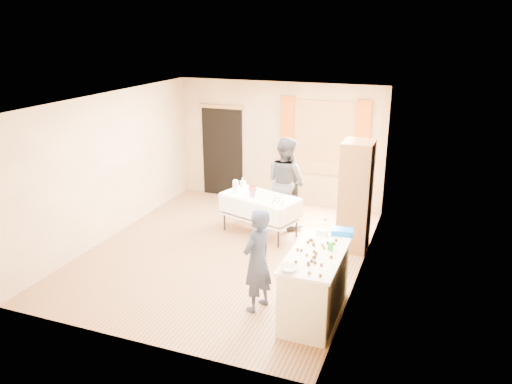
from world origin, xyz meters
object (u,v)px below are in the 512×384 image
at_px(cabinet, 356,196).
at_px(party_table, 260,211).
at_px(chair, 285,204).
at_px(woman, 286,182).
at_px(counter, 315,284).
at_px(girl, 257,260).

xyz_separation_m(cabinet, party_table, (-1.73, 0.02, -0.51)).
bearing_deg(cabinet, chair, 148.59).
xyz_separation_m(party_table, woman, (0.31, 0.59, 0.42)).
bearing_deg(counter, woman, 114.50).
distance_m(party_table, girl, 2.59).
height_order(party_table, girl, girl).
distance_m(cabinet, counter, 2.34).
relative_size(party_table, girl, 1.08).
height_order(chair, girl, girl).
bearing_deg(girl, counter, 115.92).
xyz_separation_m(party_table, girl, (0.86, -2.43, 0.28)).
bearing_deg(chair, cabinet, -25.41).
relative_size(cabinet, counter, 1.32).
bearing_deg(counter, girl, -171.23).
height_order(cabinet, woman, cabinet).
xyz_separation_m(cabinet, girl, (-0.87, -2.41, -0.23)).
height_order(party_table, woman, woman).
xyz_separation_m(chair, girl, (0.67, -3.34, 0.42)).
bearing_deg(woman, girl, 130.58).
bearing_deg(girl, woman, -152.47).
height_order(cabinet, party_table, cabinet).
xyz_separation_m(cabinet, counter, (-0.10, -2.29, -0.50)).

